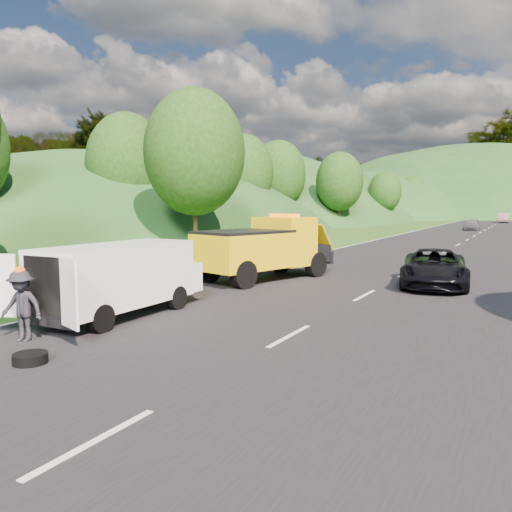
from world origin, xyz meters
The scene contains 14 objects.
ground centered at (0.00, 0.00, 0.00)m, with size 320.00×320.00×0.00m, color #38661E.
road_surface centered at (3.00, 40.00, 0.01)m, with size 14.00×200.00×0.02m, color black.
tree_line_left centered at (-19.00, 60.00, 0.00)m, with size 14.00×140.00×14.00m, color #31581A, non-canonical shape.
tow_truck centered at (-1.69, 5.60, 1.32)m, with size 3.91×6.68×2.71m.
white_van centered at (-2.00, -2.33, 1.14)m, with size 3.12×5.73×2.02m.
woman centered at (-4.08, 1.07, 0.00)m, with size 0.60×0.44×1.65m, color white.
child centered at (-2.58, -0.93, 0.00)m, with size 0.46×0.36×0.94m, color tan.
worker centered at (-2.11, -5.33, 0.00)m, with size 1.05×0.60×1.63m, color black.
suitcase centered at (-4.64, -0.49, 0.31)m, with size 0.38×0.21×0.62m, color brown.
spare_tire centered at (-0.57, -6.29, 0.00)m, with size 0.66×0.66×0.20m, color black.
passing_suv centered at (4.72, 7.19, 0.00)m, with size 2.32×5.03×1.40m, color black.
dist_car_a centered at (1.59, 51.62, 0.00)m, with size 1.59×3.96×1.35m, color #525357.
dist_car_b centered at (3.65, 79.14, 0.00)m, with size 1.69×4.83×1.59m, color #785550.
dist_car_c centered at (3.95, 96.44, 0.00)m, with size 2.04×5.03×1.46m, color #A95654.
Camera 1 is at (7.89, -12.44, 3.13)m, focal length 35.00 mm.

